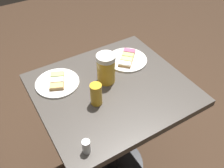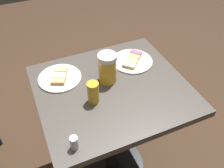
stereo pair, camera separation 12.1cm
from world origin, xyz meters
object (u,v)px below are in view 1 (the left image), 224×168
at_px(plate_near, 127,59).
at_px(plate_far, 57,82).
at_px(beer_mug, 106,68).
at_px(beer_glass_small, 96,94).
at_px(salt_shaker, 86,146).

distance_m(plate_near, plate_far, 0.41).
xyz_separation_m(beer_mug, beer_glass_small, (0.12, 0.12, -0.02)).
distance_m(plate_far, beer_glass_small, 0.25).
bearing_deg(beer_mug, plate_near, -155.77).
bearing_deg(plate_near, beer_glass_small, 33.03).
height_order(plate_near, salt_shaker, salt_shaker).
xyz_separation_m(beer_glass_small, salt_shaker, (0.16, 0.21, -0.02)).
height_order(plate_near, beer_mug, beer_mug).
bearing_deg(plate_far, beer_mug, 155.68).
bearing_deg(salt_shaker, beer_mug, -130.80).
height_order(plate_near, beer_glass_small, beer_glass_small).
bearing_deg(plate_far, beer_glass_small, 116.06).
distance_m(plate_far, salt_shaker, 0.43).
xyz_separation_m(beer_mug, salt_shaker, (0.28, 0.32, -0.05)).
bearing_deg(beer_mug, salt_shaker, 49.20).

